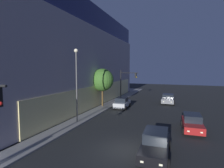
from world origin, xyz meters
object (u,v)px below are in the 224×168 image
traffic_light_far_corner (126,80)px  car_red (192,123)px  car_black (155,143)px  street_lamp_sidewalk (77,77)px  sidewalk_tree (102,80)px  car_silver (122,103)px  modern_building (44,59)px  car_grey (168,99)px

traffic_light_far_corner → car_red: size_ratio=1.33×
car_black → car_red: size_ratio=1.12×
street_lamp_sidewalk → sidewalk_tree: (8.83, 0.75, -0.90)m
sidewalk_tree → car_red: 14.96m
car_silver → street_lamp_sidewalk: bearing=164.8°
street_lamp_sidewalk → traffic_light_far_corner: bearing=-3.6°
modern_building → car_black: size_ratio=7.73×
car_red → car_silver: bearing=52.9°
street_lamp_sidewalk → car_black: (-4.47, -9.19, -4.43)m
modern_building → street_lamp_sidewalk: (-10.13, -13.43, -2.67)m
sidewalk_tree → traffic_light_far_corner: bearing=-13.3°
car_silver → car_grey: size_ratio=1.00×
modern_building → car_red: modern_building is taller
street_lamp_sidewalk → car_silver: 10.42m
car_black → sidewalk_tree: bearing=36.8°
traffic_light_far_corner → car_silver: size_ratio=1.40×
traffic_light_far_corner → car_red: 18.48m
car_black → car_red: (6.34, -2.82, -0.02)m
street_lamp_sidewalk → car_grey: size_ratio=2.00×
sidewalk_tree → car_red: bearing=-118.6°
modern_building → street_lamp_sidewalk: 17.03m
modern_building → car_black: (-14.60, -22.62, -7.10)m
street_lamp_sidewalk → sidewalk_tree: size_ratio=1.36×
car_red → car_grey: (13.32, 3.02, 0.05)m
car_red → sidewalk_tree: bearing=61.4°
street_lamp_sidewalk → car_silver: bearing=-15.2°
modern_building → sidewalk_tree: bearing=-95.9°
street_lamp_sidewalk → car_black: street_lamp_sidewalk is taller
street_lamp_sidewalk → car_grey: (15.19, -9.00, -4.40)m
modern_building → car_silver: 17.45m
sidewalk_tree → car_grey: 12.16m
car_silver → car_grey: 8.93m
modern_building → car_grey: modern_building is taller
modern_building → car_silver: modern_building is taller
car_red → car_grey: 13.66m
modern_building → traffic_light_far_corner: modern_building is taller
traffic_light_far_corner → sidewalk_tree: bearing=166.7°
modern_building → car_grey: 24.05m
car_grey → sidewalk_tree: bearing=123.1°
traffic_light_far_corner → car_black: bearing=-158.7°
traffic_light_far_corner → car_grey: (-1.23, -7.95, -3.03)m
car_silver → car_red: bearing=-127.1°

